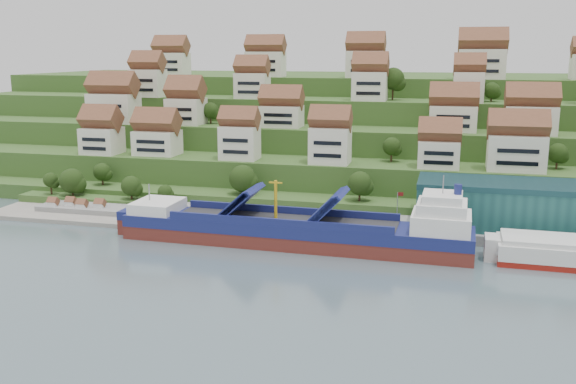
# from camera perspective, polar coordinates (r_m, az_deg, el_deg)

# --- Properties ---
(ground) EXTENTS (300.00, 300.00, 0.00)m
(ground) POSITION_cam_1_polar(r_m,az_deg,el_deg) (133.92, 1.49, -4.76)
(ground) COLOR slate
(ground) RESTS_ON ground
(quay) EXTENTS (180.00, 14.00, 2.20)m
(quay) POSITION_cam_1_polar(r_m,az_deg,el_deg) (145.23, 10.55, -3.15)
(quay) COLOR gray
(quay) RESTS_ON ground
(pebble_beach) EXTENTS (45.00, 20.00, 1.00)m
(pebble_beach) POSITION_cam_1_polar(r_m,az_deg,el_deg) (166.34, -17.42, -1.74)
(pebble_beach) COLOR gray
(pebble_beach) RESTS_ON ground
(hillside) EXTENTS (260.00, 128.00, 31.00)m
(hillside) POSITION_cam_1_polar(r_m,az_deg,el_deg) (231.91, 7.22, 5.16)
(hillside) COLOR #2D4C1E
(hillside) RESTS_ON ground
(hillside_village) EXTENTS (158.43, 61.76, 29.13)m
(hillside_village) POSITION_cam_1_polar(r_m,az_deg,el_deg) (188.33, 6.08, 7.78)
(hillside_village) COLOR white
(hillside_village) RESTS_ON ground
(hillside_trees) EXTENTS (142.86, 62.69, 31.49)m
(hillside_trees) POSITION_cam_1_polar(r_m,az_deg,el_deg) (174.69, 1.30, 4.80)
(hillside_trees) COLOR #254015
(hillside_trees) RESTS_ON ground
(warehouse) EXTENTS (60.00, 15.00, 10.00)m
(warehouse) POSITION_cam_1_polar(r_m,az_deg,el_deg) (147.39, 23.20, -1.28)
(warehouse) COLOR #205754
(warehouse) RESTS_ON quay
(flagpole) EXTENTS (1.28, 0.16, 8.00)m
(flagpole) POSITION_cam_1_polar(r_m,az_deg,el_deg) (139.08, 9.73, -1.34)
(flagpole) COLOR gray
(flagpole) RESTS_ON quay
(beach_huts) EXTENTS (14.40, 3.70, 2.20)m
(beach_huts) POSITION_cam_1_polar(r_m,az_deg,el_deg) (166.00, -18.27, -1.26)
(beach_huts) COLOR white
(beach_huts) RESTS_ON pebble_beach
(cargo_ship) EXTENTS (72.93, 12.77, 16.06)m
(cargo_ship) POSITION_cam_1_polar(r_m,az_deg,el_deg) (132.84, 1.30, -3.50)
(cargo_ship) COLOR maroon
(cargo_ship) RESTS_ON ground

